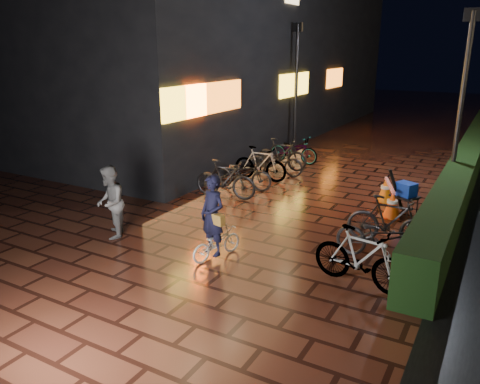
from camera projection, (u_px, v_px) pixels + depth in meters
The scene contains 11 objects.
ground at pixel (274, 234), 10.54m from camera, with size 80.00×80.00×0.00m, color #381911.
hedge at pixel (469, 159), 15.49m from camera, with size 0.70×20.00×1.00m, color black.
bystander_person at pixel (110, 202), 10.14m from camera, with size 0.78×0.61×1.61m, color #5E5D60.
storefront_block at pixel (204, 38), 23.25m from camera, with size 12.09×22.00×9.00m.
lamp_post_hedge at pixel (462, 97), 12.50m from camera, with size 0.48×0.15×4.99m.
lamp_post_sf at pixel (296, 83), 18.32m from camera, with size 0.47×0.17×4.94m.
cyclist at pixel (214, 228), 9.14m from camera, with size 0.75×1.27×1.72m.
traffic_barrier at pixel (389, 197), 12.08m from camera, with size 0.91×1.66×0.68m.
cart_assembly at pixel (405, 191), 11.71m from camera, with size 0.82×0.71×1.15m.
parked_bikes_storefront at pixel (266, 163), 14.95m from camera, with size 2.11×5.49×1.07m.
parked_bikes_hedge at pixel (379, 238), 8.99m from camera, with size 1.94×2.77×1.07m.
Camera 1 is at (4.17, -8.90, 4.01)m, focal length 35.00 mm.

